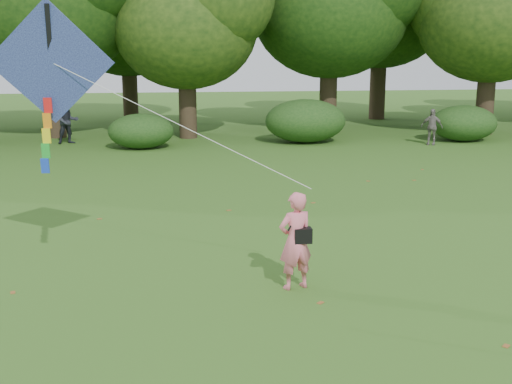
{
  "coord_description": "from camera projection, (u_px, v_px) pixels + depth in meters",
  "views": [
    {
      "loc": [
        -2.75,
        -9.31,
        4.1
      ],
      "look_at": [
        -1.26,
        2.0,
        1.5
      ],
      "focal_mm": 45.0,
      "sensor_mm": 36.0,
      "label": 1
    }
  ],
  "objects": [
    {
      "name": "flying_kite",
      "position": [
        51.0,
        66.0,
        10.71
      ],
      "size": [
        5.32,
        1.31,
        3.11
      ],
      "color": "#294FB2",
      "rests_on": "ground"
    },
    {
      "name": "bystander_left",
      "position": [
        68.0,
        121.0,
        27.36
      ],
      "size": [
        1.16,
        1.05,
        1.94
      ],
      "primitive_type": "imported",
      "rotation": [
        0.0,
        0.0,
        0.42
      ],
      "color": "#242630",
      "rests_on": "ground"
    },
    {
      "name": "crossbody_bag",
      "position": [
        303.0,
        235.0,
        10.9
      ],
      "size": [
        0.43,
        0.2,
        0.69
      ],
      "color": "black",
      "rests_on": "ground"
    },
    {
      "name": "shrub_band",
      "position": [
        220.0,
        125.0,
        26.99
      ],
      "size": [
        39.15,
        3.22,
        1.88
      ],
      "color": "#264919",
      "rests_on": "ground"
    },
    {
      "name": "ground",
      "position": [
        350.0,
        308.0,
        10.26
      ],
      "size": [
        100.0,
        100.0,
        0.0
      ],
      "primitive_type": "plane",
      "color": "#265114",
      "rests_on": "ground"
    },
    {
      "name": "tree_line",
      "position": [
        259.0,
        15.0,
        31.34
      ],
      "size": [
        54.7,
        15.3,
        9.48
      ],
      "color": "#3A2D1E",
      "rests_on": "ground"
    },
    {
      "name": "man_kite_flyer",
      "position": [
        295.0,
        241.0,
        10.94
      ],
      "size": [
        0.72,
        0.58,
        1.71
      ],
      "primitive_type": "imported",
      "rotation": [
        0.0,
        0.0,
        3.45
      ],
      "color": "#EE7084",
      "rests_on": "ground"
    },
    {
      "name": "bystander_right",
      "position": [
        432.0,
        127.0,
        27.1
      ],
      "size": [
        0.96,
        0.76,
        1.53
      ],
      "primitive_type": "imported",
      "rotation": [
        0.0,
        0.0,
        -0.51
      ],
      "color": "slate",
      "rests_on": "ground"
    },
    {
      "name": "fallen_leaves",
      "position": [
        329.0,
        219.0,
        15.55
      ],
      "size": [
        11.29,
        12.88,
        0.01
      ],
      "color": "brown",
      "rests_on": "ground"
    }
  ]
}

